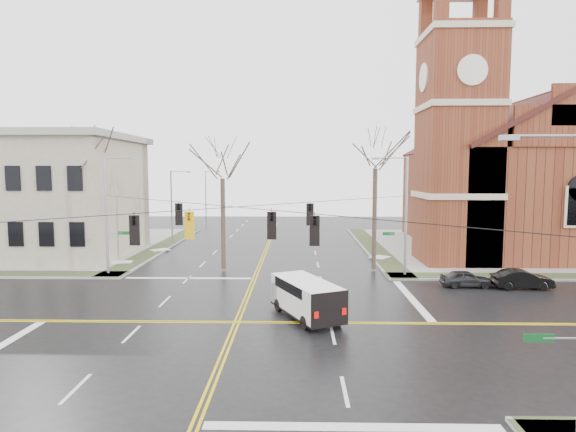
{
  "coord_description": "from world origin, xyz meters",
  "views": [
    {
      "loc": [
        3.25,
        -25.05,
        8.09
      ],
      "look_at": [
        2.62,
        6.0,
        5.16
      ],
      "focal_mm": 30.0,
      "sensor_mm": 36.0,
      "label": 1
    }
  ],
  "objects_px": {
    "tree_nw_near": "(222,172)",
    "parked_car_a": "(466,279)",
    "tree_nw_far": "(85,159)",
    "parked_car_b": "(522,279)",
    "signal_pole_nw": "(108,212)",
    "signal_pole_ne": "(404,212)",
    "tree_ne": "(375,162)",
    "church": "(508,167)",
    "streetlight_north_b": "(207,195)",
    "streetlight_north_a": "(173,203)",
    "cargo_van": "(305,295)"
  },
  "relations": [
    {
      "from": "church",
      "to": "parked_car_a",
      "type": "bearing_deg",
      "value": -120.45
    },
    {
      "from": "church",
      "to": "parked_car_a",
      "type": "relative_size",
      "value": 8.0
    },
    {
      "from": "tree_nw_far",
      "to": "tree_ne",
      "type": "height_order",
      "value": "tree_nw_far"
    },
    {
      "from": "church",
      "to": "streetlight_north_a",
      "type": "relative_size",
      "value": 3.44
    },
    {
      "from": "parked_car_a",
      "to": "parked_car_b",
      "type": "relative_size",
      "value": 0.86
    },
    {
      "from": "signal_pole_nw",
      "to": "parked_car_a",
      "type": "xyz_separation_m",
      "value": [
        26.33,
        -3.31,
        -4.36
      ]
    },
    {
      "from": "church",
      "to": "tree_nw_near",
      "type": "relative_size",
      "value": 2.5
    },
    {
      "from": "streetlight_north_a",
      "to": "parked_car_a",
      "type": "distance_m",
      "value": 32.65
    },
    {
      "from": "cargo_van",
      "to": "tree_nw_near",
      "type": "distance_m",
      "value": 15.46
    },
    {
      "from": "signal_pole_nw",
      "to": "tree_ne",
      "type": "height_order",
      "value": "tree_ne"
    },
    {
      "from": "tree_nw_near",
      "to": "parked_car_a",
      "type": "bearing_deg",
      "value": -16.34
    },
    {
      "from": "streetlight_north_a",
      "to": "cargo_van",
      "type": "relative_size",
      "value": 1.38
    },
    {
      "from": "signal_pole_nw",
      "to": "streetlight_north_b",
      "type": "height_order",
      "value": "signal_pole_nw"
    },
    {
      "from": "streetlight_north_b",
      "to": "parked_car_a",
      "type": "height_order",
      "value": "streetlight_north_b"
    },
    {
      "from": "cargo_van",
      "to": "parked_car_b",
      "type": "xyz_separation_m",
      "value": [
        15.07,
        6.72,
        -0.57
      ]
    },
    {
      "from": "parked_car_a",
      "to": "tree_ne",
      "type": "bearing_deg",
      "value": 46.8
    },
    {
      "from": "streetlight_north_a",
      "to": "streetlight_north_b",
      "type": "height_order",
      "value": "same"
    },
    {
      "from": "signal_pole_ne",
      "to": "cargo_van",
      "type": "bearing_deg",
      "value": -126.33
    },
    {
      "from": "signal_pole_nw",
      "to": "tree_nw_far",
      "type": "bearing_deg",
      "value": 136.47
    },
    {
      "from": "parked_car_a",
      "to": "tree_ne",
      "type": "distance_m",
      "value": 11.33
    },
    {
      "from": "streetlight_north_a",
      "to": "streetlight_north_b",
      "type": "xyz_separation_m",
      "value": [
        0.0,
        20.0,
        0.0
      ]
    },
    {
      "from": "tree_nw_far",
      "to": "parked_car_b",
      "type": "bearing_deg",
      "value": -11.01
    },
    {
      "from": "streetlight_north_b",
      "to": "cargo_van",
      "type": "relative_size",
      "value": 1.38
    },
    {
      "from": "streetlight_north_b",
      "to": "tree_nw_near",
      "type": "xyz_separation_m",
      "value": [
        7.88,
        -34.6,
        3.5
      ]
    },
    {
      "from": "streetlight_north_b",
      "to": "tree_nw_far",
      "type": "xyz_separation_m",
      "value": [
        -3.49,
        -33.82,
        4.54
      ]
    },
    {
      "from": "signal_pole_ne",
      "to": "signal_pole_nw",
      "type": "bearing_deg",
      "value": 180.0
    },
    {
      "from": "signal_pole_nw",
      "to": "parked_car_b",
      "type": "xyz_separation_m",
      "value": [
        30.04,
        -3.71,
        -4.29
      ]
    },
    {
      "from": "signal_pole_ne",
      "to": "streetlight_north_a",
      "type": "bearing_deg",
      "value": 143.1
    },
    {
      "from": "streetlight_north_a",
      "to": "church",
      "type": "bearing_deg",
      "value": -5.19
    },
    {
      "from": "signal_pole_ne",
      "to": "streetlight_north_b",
      "type": "distance_m",
      "value": 42.61
    },
    {
      "from": "parked_car_a",
      "to": "parked_car_b",
      "type": "distance_m",
      "value": 3.73
    },
    {
      "from": "signal_pole_ne",
      "to": "parked_car_b",
      "type": "height_order",
      "value": "signal_pole_ne"
    },
    {
      "from": "streetlight_north_b",
      "to": "tree_ne",
      "type": "relative_size",
      "value": 0.66
    },
    {
      "from": "parked_car_a",
      "to": "tree_nw_near",
      "type": "relative_size",
      "value": 0.31
    },
    {
      "from": "church",
      "to": "parked_car_b",
      "type": "bearing_deg",
      "value": -109.58
    },
    {
      "from": "signal_pole_nw",
      "to": "tree_ne",
      "type": "bearing_deg",
      "value": 5.82
    },
    {
      "from": "tree_nw_far",
      "to": "tree_nw_near",
      "type": "height_order",
      "value": "tree_nw_far"
    },
    {
      "from": "church",
      "to": "cargo_van",
      "type": "bearing_deg",
      "value": -131.68
    },
    {
      "from": "tree_nw_near",
      "to": "tree_nw_far",
      "type": "bearing_deg",
      "value": 176.11
    },
    {
      "from": "signal_pole_ne",
      "to": "tree_ne",
      "type": "xyz_separation_m",
      "value": [
        -1.88,
        2.12,
        3.88
      ]
    },
    {
      "from": "parked_car_b",
      "to": "parked_car_a",
      "type": "bearing_deg",
      "value": 83.44
    },
    {
      "from": "church",
      "to": "parked_car_b",
      "type": "relative_size",
      "value": 6.89
    },
    {
      "from": "parked_car_b",
      "to": "tree_nw_far",
      "type": "xyz_separation_m",
      "value": [
        -32.86,
        6.39,
        8.35
      ]
    },
    {
      "from": "streetlight_north_a",
      "to": "tree_nw_far",
      "type": "xyz_separation_m",
      "value": [
        -3.49,
        -13.82,
        4.54
      ]
    },
    {
      "from": "streetlight_north_b",
      "to": "tree_nw_far",
      "type": "relative_size",
      "value": 0.64
    },
    {
      "from": "church",
      "to": "streetlight_north_a",
      "type": "height_order",
      "value": "church"
    },
    {
      "from": "signal_pole_nw",
      "to": "tree_nw_near",
      "type": "height_order",
      "value": "tree_nw_near"
    },
    {
      "from": "streetlight_north_a",
      "to": "cargo_van",
      "type": "bearing_deg",
      "value": -62.03
    },
    {
      "from": "streetlight_north_b",
      "to": "cargo_van",
      "type": "distance_m",
      "value": 49.17
    },
    {
      "from": "church",
      "to": "streetlight_north_a",
      "type": "bearing_deg",
      "value": 174.81
    }
  ]
}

